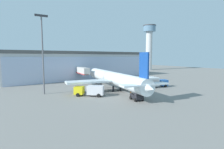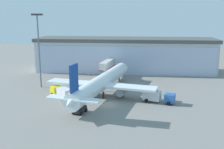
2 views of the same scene
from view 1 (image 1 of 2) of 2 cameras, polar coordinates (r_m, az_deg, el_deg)
ground at (r=48.26m, az=7.49°, el=-5.94°), size 240.00×240.00×0.00m
terminal_building at (r=80.34m, az=-10.29°, el=3.08°), size 64.49×17.62×12.03m
jet_bridge at (r=68.82m, az=-10.05°, el=1.25°), size 3.80×14.77×5.74m
control_tower at (r=132.34m, az=12.03°, el=10.30°), size 9.31×9.31×32.38m
apron_light_mast at (r=48.73m, az=-21.74°, el=7.97°), size 3.20×0.40×20.40m
airplane at (r=51.30m, az=0.63°, el=-1.31°), size 28.33×39.03×10.76m
catering_truck at (r=44.03m, az=-7.14°, el=-5.14°), size 7.00×6.38×2.65m
fuel_truck at (r=57.78m, az=14.15°, el=-2.63°), size 7.62×4.03×2.65m
baggage_cart at (r=54.76m, az=4.40°, el=-3.95°), size 1.81×2.92×1.50m
pushback_tug at (r=40.10m, az=8.12°, el=-6.98°), size 2.75×3.51×2.30m
safety_cone_nose at (r=47.87m, az=6.14°, el=-5.69°), size 0.36×0.36×0.55m
safety_cone_wingtip at (r=61.08m, az=10.70°, el=-3.22°), size 0.36×0.36×0.55m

